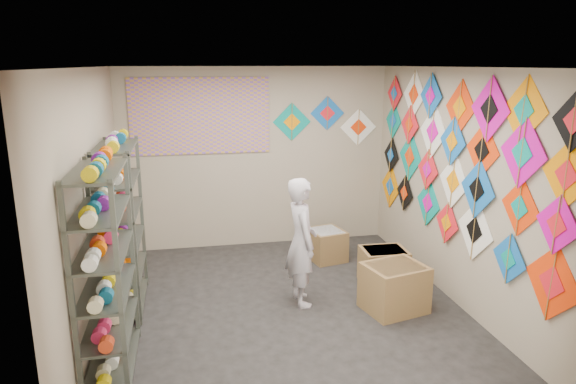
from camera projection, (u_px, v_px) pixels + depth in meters
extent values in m
plane|color=black|center=(285.00, 308.00, 5.91)|extent=(4.50, 4.50, 0.00)
plane|color=tan|center=(256.00, 158.00, 7.72)|extent=(4.00, 0.00, 4.00)
plane|color=tan|center=(349.00, 276.00, 3.45)|extent=(4.00, 0.00, 4.00)
plane|color=tan|center=(91.00, 204.00, 5.20)|extent=(0.00, 4.50, 4.50)
plane|color=tan|center=(453.00, 186.00, 5.97)|extent=(0.00, 4.50, 4.50)
plane|color=#6D665C|center=(284.00, 67.00, 5.26)|extent=(4.50, 4.50, 0.00)
cube|color=#4C5147|center=(106.00, 272.00, 4.53)|extent=(0.40, 1.10, 1.90)
cube|color=#4C5147|center=(122.00, 227.00, 5.77)|extent=(0.40, 1.10, 1.90)
cylinder|color=#F62B62|center=(96.00, 284.00, 4.05)|extent=(0.12, 0.10, 0.12)
cylinder|color=#FF5F00|center=(100.00, 274.00, 4.24)|extent=(0.12, 0.10, 0.12)
cylinder|color=yellow|center=(103.00, 266.00, 4.42)|extent=(0.12, 0.10, 0.12)
cylinder|color=white|center=(106.00, 258.00, 4.60)|extent=(0.12, 0.10, 0.12)
cylinder|color=red|center=(109.00, 250.00, 4.78)|extent=(0.12, 0.10, 0.12)
cylinder|color=#7D1B93|center=(112.00, 243.00, 4.97)|extent=(0.12, 0.10, 0.12)
cylinder|color=beige|center=(116.00, 232.00, 5.29)|extent=(0.12, 0.10, 0.12)
cylinder|color=#105D80|center=(118.00, 227.00, 5.47)|extent=(0.12, 0.10, 0.12)
cylinder|color=#F62B62|center=(120.00, 221.00, 5.65)|extent=(0.12, 0.10, 0.12)
cylinder|color=#FF5F00|center=(122.00, 217.00, 5.84)|extent=(0.12, 0.10, 0.12)
cylinder|color=yellow|center=(124.00, 212.00, 6.02)|extent=(0.12, 0.10, 0.12)
cylinder|color=white|center=(126.00, 208.00, 6.20)|extent=(0.12, 0.10, 0.12)
cube|color=#FC3606|center=(552.00, 283.00, 4.38)|extent=(0.04, 0.70, 0.70)
cube|color=blue|center=(509.00, 259.00, 4.93)|extent=(0.01, 0.52, 0.52)
cube|color=white|center=(475.00, 230.00, 5.53)|extent=(0.02, 0.69, 0.69)
cube|color=red|center=(447.00, 223.00, 6.09)|extent=(0.03, 0.52, 0.52)
cube|color=#059281|center=(428.00, 203.00, 6.58)|extent=(0.03, 0.62, 0.62)
cube|color=black|center=(405.00, 193.00, 7.23)|extent=(0.02, 0.52, 0.52)
cube|color=#FF8C00|center=(390.00, 187.00, 7.77)|extent=(0.01, 0.66, 0.66)
cube|color=#DE06A4|center=(557.00, 225.00, 4.26)|extent=(0.03, 0.53, 0.53)
cube|color=#FC3606|center=(520.00, 208.00, 4.76)|extent=(0.01, 0.56, 0.56)
cube|color=blue|center=(477.00, 189.00, 5.41)|extent=(0.03, 0.64, 0.64)
cube|color=white|center=(453.00, 181.00, 5.93)|extent=(0.03, 0.65, 0.65)
cube|color=red|center=(428.00, 169.00, 6.51)|extent=(0.02, 0.53, 0.53)
cube|color=#059281|center=(410.00, 157.00, 7.04)|extent=(0.02, 0.68, 0.68)
cube|color=black|center=(391.00, 155.00, 7.64)|extent=(0.03, 0.52, 0.52)
cube|color=#FF8C00|center=(567.00, 175.00, 4.15)|extent=(0.01, 0.60, 0.60)
cube|color=#DE06A4|center=(523.00, 153.00, 4.66)|extent=(0.03, 0.67, 0.67)
cube|color=#FC3606|center=(482.00, 150.00, 5.32)|extent=(0.02, 0.61, 0.61)
cube|color=blue|center=(452.00, 141.00, 5.87)|extent=(0.02, 0.57, 0.57)
cube|color=white|center=(433.00, 132.00, 6.36)|extent=(0.04, 0.69, 0.69)
cube|color=red|center=(410.00, 125.00, 6.97)|extent=(0.02, 0.54, 0.54)
cube|color=#059281|center=(393.00, 121.00, 7.54)|extent=(0.03, 0.54, 0.54)
cube|color=black|center=(575.00, 121.00, 4.02)|extent=(0.02, 0.51, 0.51)
cube|color=#FF8C00|center=(524.00, 110.00, 4.63)|extent=(0.04, 0.64, 0.64)
cube|color=#DE06A4|center=(490.00, 109.00, 5.12)|extent=(0.01, 0.67, 0.67)
cube|color=#FC3606|center=(460.00, 107.00, 5.71)|extent=(0.02, 0.63, 0.63)
cube|color=blue|center=(431.00, 96.00, 6.33)|extent=(0.01, 0.56, 0.56)
cube|color=white|center=(414.00, 95.00, 6.83)|extent=(0.02, 0.65, 0.65)
cube|color=red|center=(395.00, 93.00, 7.41)|extent=(0.01, 0.51, 0.51)
cube|color=#059281|center=(292.00, 122.00, 7.69)|extent=(0.58, 0.02, 0.58)
cube|color=blue|center=(327.00, 113.00, 7.76)|extent=(0.53, 0.02, 0.53)
cube|color=white|center=(358.00, 127.00, 7.92)|extent=(0.57, 0.02, 0.57)
cube|color=#8353B5|center=(200.00, 116.00, 7.39)|extent=(2.00, 0.01, 1.10)
imported|color=beige|center=(301.00, 242.00, 5.88)|extent=(0.59, 0.42, 1.50)
cube|color=olive|center=(394.00, 288.00, 5.81)|extent=(0.75, 0.67, 0.54)
cube|color=olive|center=(384.00, 266.00, 6.53)|extent=(0.57, 0.48, 0.46)
cube|color=olive|center=(326.00, 245.00, 7.33)|extent=(0.56, 0.59, 0.44)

